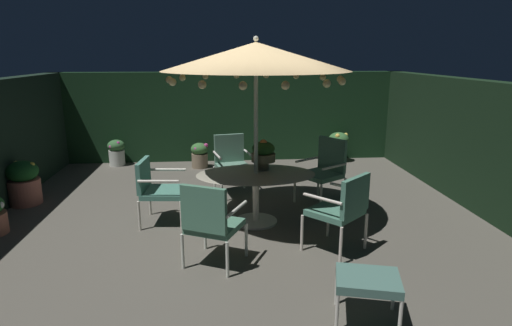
{
  "coord_description": "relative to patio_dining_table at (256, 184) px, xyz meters",
  "views": [
    {
      "loc": [
        -0.23,
        -5.68,
        2.32
      ],
      "look_at": [
        0.24,
        -0.04,
        0.87
      ],
      "focal_mm": 29.99,
      "sensor_mm": 36.0,
      "label": 1
    }
  ],
  "objects": [
    {
      "name": "ground_plane",
      "position": [
        -0.24,
        0.03,
        -0.58
      ],
      "size": [
        7.64,
        7.8,
        0.02
      ],
      "primitive_type": "cube",
      "color": "#555148"
    },
    {
      "name": "hedge_backdrop_rear",
      "position": [
        -0.24,
        3.78,
        0.4
      ],
      "size": [
        7.64,
        0.3,
        1.94
      ],
      "primitive_type": "cube",
      "color": "black",
      "rests_on": "ground_plane"
    },
    {
      "name": "hedge_backdrop_right",
      "position": [
        3.42,
        0.03,
        0.4
      ],
      "size": [
        0.3,
        7.8,
        1.94
      ],
      "primitive_type": "cube",
      "color": "black",
      "rests_on": "ground_plane"
    },
    {
      "name": "patio_dining_table",
      "position": [
        0.0,
        0.0,
        0.0
      ],
      "size": [
        1.65,
        1.1,
        0.72
      ],
      "color": "silver",
      "rests_on": "ground_plane"
    },
    {
      "name": "patio_umbrella",
      "position": [
        0.0,
        0.0,
        1.71
      ],
      "size": [
        2.46,
        2.46,
        2.54
      ],
      "color": "silver",
      "rests_on": "ground_plane"
    },
    {
      "name": "centerpiece_planter",
      "position": [
        0.12,
        0.18,
        0.39
      ],
      "size": [
        0.34,
        0.34,
        0.43
      ],
      "color": "olive",
      "rests_on": "patio_dining_table"
    },
    {
      "name": "patio_chair_north",
      "position": [
        -0.6,
        -1.25,
        -0.02
      ],
      "size": [
        0.75,
        0.75,
        0.98
      ],
      "color": "silver",
      "rests_on": "ground_plane"
    },
    {
      "name": "patio_chair_northeast",
      "position": [
        0.93,
        -1.02,
        0.01
      ],
      "size": [
        0.82,
        0.82,
        0.97
      ],
      "color": "beige",
      "rests_on": "ground_plane"
    },
    {
      "name": "patio_chair_east",
      "position": [
        1.16,
        0.77,
        0.01
      ],
      "size": [
        0.8,
        0.81,
        1.03
      ],
      "color": "silver",
      "rests_on": "ground_plane"
    },
    {
      "name": "patio_chair_southeast",
      "position": [
        -0.3,
        1.36,
        -0.0
      ],
      "size": [
        0.68,
        0.71,
        0.99
      ],
      "color": "silver",
      "rests_on": "ground_plane"
    },
    {
      "name": "patio_chair_south",
      "position": [
        -1.38,
        0.12,
        -0.04
      ],
      "size": [
        0.65,
        0.67,
        0.91
      ],
      "color": "beige",
      "rests_on": "ground_plane"
    },
    {
      "name": "ottoman_footrest",
      "position": [
        0.79,
        -2.37,
        -0.19
      ],
      "size": [
        0.65,
        0.57,
        0.43
      ],
      "color": "silver",
      "rests_on": "ground_plane"
    },
    {
      "name": "potted_plant_left_far",
      "position": [
        2.11,
        3.37,
        -0.21
      ],
      "size": [
        0.44,
        0.44,
        0.65
      ],
      "color": "silver",
      "rests_on": "ground_plane"
    },
    {
      "name": "potted_plant_back_left",
      "position": [
        -2.69,
        3.42,
        -0.27
      ],
      "size": [
        0.36,
        0.36,
        0.55
      ],
      "color": "silver",
      "rests_on": "ground_plane"
    },
    {
      "name": "potted_plant_right_near",
      "position": [
        -0.92,
        3.1,
        -0.3
      ],
      "size": [
        0.36,
        0.36,
        0.52
      ],
      "color": "#7D6C55",
      "rests_on": "ground_plane"
    },
    {
      "name": "potted_plant_back_center",
      "position": [
        -3.58,
        1.07,
        -0.22
      ],
      "size": [
        0.48,
        0.48,
        0.7
      ],
      "color": "#A95F50",
      "rests_on": "ground_plane"
    }
  ]
}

